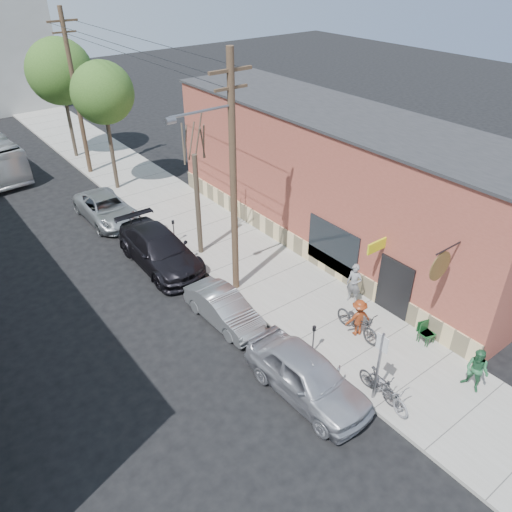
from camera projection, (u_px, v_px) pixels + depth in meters
ground at (251, 369)px, 18.05m from camera, size 120.00×120.00×0.00m
sidewalk at (192, 221)px, 27.59m from camera, size 4.50×58.00×0.15m
cafe_building at (336, 180)px, 24.30m from camera, size 6.60×20.20×6.61m
sign_post at (379, 361)px, 15.83m from camera, size 0.07×0.45×2.80m
parking_meter_near at (314, 335)px, 18.14m from camera, size 0.14×0.14×1.24m
parking_meter_far at (173, 228)px, 25.02m from camera, size 0.14×0.14×1.24m
utility_pole_near at (232, 177)px, 19.33m from camera, size 3.57×0.28×10.00m
utility_pole_far at (76, 92)px, 30.65m from camera, size 1.80×0.28×10.00m
tree_bare at (198, 206)px, 23.33m from camera, size 0.24×0.24×5.03m
tree_leafy_mid at (103, 93)px, 28.14m from camera, size 3.54×3.54×7.57m
tree_leafy_far at (60, 72)px, 32.84m from camera, size 4.33×4.33×7.96m
patio_chair_a at (426, 333)px, 18.85m from camera, size 0.63×0.63×0.88m
patio_chair_b at (428, 334)px, 18.80m from camera, size 0.52×0.52×0.88m
patron_grey at (354, 283)px, 20.78m from camera, size 0.58×0.75×1.81m
patron_green at (477, 371)px, 16.62m from camera, size 0.65×0.82×1.68m
cyclist at (358, 318)px, 19.06m from camera, size 1.15×0.89×1.58m
cyclist_bike at (358, 322)px, 19.18m from camera, size 0.85×2.19×1.13m
parked_bike_a at (379, 384)px, 16.54m from camera, size 0.55×1.75×1.04m
parked_bike_b at (388, 391)px, 16.30m from camera, size 1.01×2.03×1.02m
car_0 at (307, 376)px, 16.65m from camera, size 2.09×4.90×1.65m
car_1 at (224, 308)px, 20.02m from camera, size 1.52×3.99×1.30m
car_2 at (160, 249)px, 23.52m from camera, size 2.47×5.81×1.67m
car_3 at (107, 209)px, 27.46m from camera, size 2.31×4.98×1.38m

